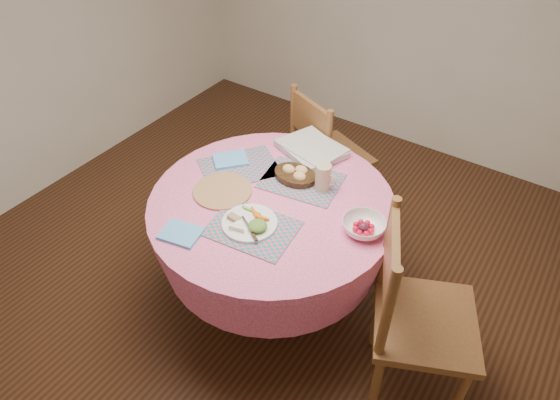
{
  "coord_description": "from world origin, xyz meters",
  "views": [
    {
      "loc": [
        1.09,
        -1.53,
        2.37
      ],
      "look_at": [
        0.05,
        0.0,
        0.78
      ],
      "focal_mm": 32.0,
      "sensor_mm": 36.0,
      "label": 1
    }
  ],
  "objects_px": {
    "dining_table": "(272,229)",
    "wicker_trivet": "(223,191)",
    "dinner_plate": "(250,223)",
    "bread_bowl": "(295,174)",
    "latte_mug": "(323,177)",
    "chair_right": "(414,314)",
    "fruit_bowl": "(364,227)",
    "chair_back": "(326,154)"
  },
  "relations": [
    {
      "from": "wicker_trivet",
      "to": "latte_mug",
      "type": "distance_m",
      "value": 0.52
    },
    {
      "from": "chair_back",
      "to": "fruit_bowl",
      "type": "bearing_deg",
      "value": 152.11
    },
    {
      "from": "wicker_trivet",
      "to": "bread_bowl",
      "type": "bearing_deg",
      "value": 49.82
    },
    {
      "from": "dining_table",
      "to": "chair_right",
      "type": "bearing_deg",
      "value": -5.36
    },
    {
      "from": "dining_table",
      "to": "chair_right",
      "type": "relative_size",
      "value": 1.2
    },
    {
      "from": "chair_right",
      "to": "wicker_trivet",
      "type": "height_order",
      "value": "chair_right"
    },
    {
      "from": "wicker_trivet",
      "to": "dinner_plate",
      "type": "height_order",
      "value": "dinner_plate"
    },
    {
      "from": "dining_table",
      "to": "wicker_trivet",
      "type": "height_order",
      "value": "wicker_trivet"
    },
    {
      "from": "chair_right",
      "to": "fruit_bowl",
      "type": "xyz_separation_m",
      "value": [
        -0.35,
        0.14,
        0.24
      ]
    },
    {
      "from": "wicker_trivet",
      "to": "latte_mug",
      "type": "relative_size",
      "value": 2.1
    },
    {
      "from": "dining_table",
      "to": "bread_bowl",
      "type": "bearing_deg",
      "value": 89.57
    },
    {
      "from": "fruit_bowl",
      "to": "wicker_trivet",
      "type": "bearing_deg",
      "value": -168.9
    },
    {
      "from": "dining_table",
      "to": "dinner_plate",
      "type": "bearing_deg",
      "value": -84.31
    },
    {
      "from": "chair_back",
      "to": "latte_mug",
      "type": "distance_m",
      "value": 0.75
    },
    {
      "from": "dinner_plate",
      "to": "fruit_bowl",
      "type": "height_order",
      "value": "fruit_bowl"
    },
    {
      "from": "wicker_trivet",
      "to": "dinner_plate",
      "type": "relative_size",
      "value": 1.14
    },
    {
      "from": "chair_back",
      "to": "dinner_plate",
      "type": "xyz_separation_m",
      "value": [
        0.17,
        -1.03,
        0.28
      ]
    },
    {
      "from": "bread_bowl",
      "to": "latte_mug",
      "type": "distance_m",
      "value": 0.17
    },
    {
      "from": "dinner_plate",
      "to": "chair_right",
      "type": "bearing_deg",
      "value": 9.17
    },
    {
      "from": "wicker_trivet",
      "to": "bread_bowl",
      "type": "height_order",
      "value": "bread_bowl"
    },
    {
      "from": "wicker_trivet",
      "to": "fruit_bowl",
      "type": "relative_size",
      "value": 1.44
    },
    {
      "from": "dining_table",
      "to": "bread_bowl",
      "type": "relative_size",
      "value": 5.39
    },
    {
      "from": "latte_mug",
      "to": "dinner_plate",
      "type": "bearing_deg",
      "value": -108.32
    },
    {
      "from": "fruit_bowl",
      "to": "dinner_plate",
      "type": "bearing_deg",
      "value": -149.57
    },
    {
      "from": "chair_right",
      "to": "bread_bowl",
      "type": "height_order",
      "value": "chair_right"
    },
    {
      "from": "dining_table",
      "to": "latte_mug",
      "type": "height_order",
      "value": "latte_mug"
    },
    {
      "from": "chair_back",
      "to": "bread_bowl",
      "type": "bearing_deg",
      "value": 126.63
    },
    {
      "from": "dining_table",
      "to": "fruit_bowl",
      "type": "distance_m",
      "value": 0.53
    },
    {
      "from": "chair_back",
      "to": "wicker_trivet",
      "type": "height_order",
      "value": "chair_back"
    },
    {
      "from": "dining_table",
      "to": "bread_bowl",
      "type": "xyz_separation_m",
      "value": [
        0.0,
        0.21,
        0.23
      ]
    },
    {
      "from": "dining_table",
      "to": "chair_right",
      "type": "height_order",
      "value": "chair_right"
    },
    {
      "from": "bread_bowl",
      "to": "dinner_plate",
      "type": "bearing_deg",
      "value": -87.41
    },
    {
      "from": "bread_bowl",
      "to": "dining_table",
      "type": "bearing_deg",
      "value": -90.43
    },
    {
      "from": "bread_bowl",
      "to": "wicker_trivet",
      "type": "bearing_deg",
      "value": -130.18
    },
    {
      "from": "latte_mug",
      "to": "fruit_bowl",
      "type": "xyz_separation_m",
      "value": [
        0.31,
        -0.16,
        -0.05
      ]
    },
    {
      "from": "dinner_plate",
      "to": "latte_mug",
      "type": "relative_size",
      "value": 1.84
    },
    {
      "from": "latte_mug",
      "to": "wicker_trivet",
      "type": "bearing_deg",
      "value": -143.5
    },
    {
      "from": "wicker_trivet",
      "to": "fruit_bowl",
      "type": "xyz_separation_m",
      "value": [
        0.72,
        0.14,
        0.02
      ]
    },
    {
      "from": "latte_mug",
      "to": "dining_table",
      "type": "bearing_deg",
      "value": -126.18
    },
    {
      "from": "chair_right",
      "to": "dining_table",
      "type": "bearing_deg",
      "value": 60.35
    },
    {
      "from": "latte_mug",
      "to": "fruit_bowl",
      "type": "height_order",
      "value": "latte_mug"
    },
    {
      "from": "chair_right",
      "to": "latte_mug",
      "type": "relative_size",
      "value": 7.21
    }
  ]
}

